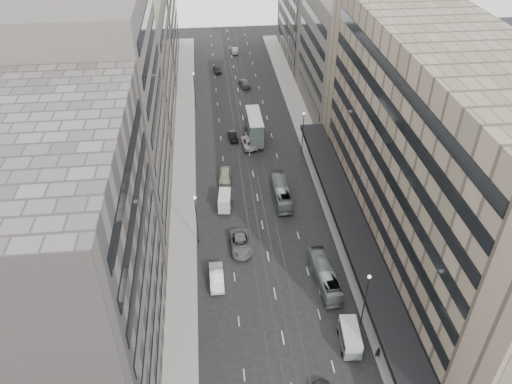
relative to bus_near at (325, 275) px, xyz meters
name	(u,v)px	position (x,y,z in m)	size (l,w,h in m)	color
ground	(276,299)	(-6.74, -2.20, -1.33)	(220.00, 220.00, 0.00)	black
sidewalk_right	(311,145)	(5.26, 35.30, -1.26)	(4.00, 125.00, 0.15)	gray
sidewalk_left	(184,152)	(-18.74, 35.30, -1.26)	(4.00, 125.00, 0.15)	gray
department_store	(437,158)	(14.72, 5.80, 13.61)	(19.20, 60.00, 30.00)	gray
building_right_mid	(347,55)	(14.76, 49.80, 10.67)	(15.00, 28.00, 24.00)	#554F4A
building_right_far	(318,3)	(14.76, 79.80, 12.67)	(15.00, 32.00, 28.00)	slate
building_left_a	(64,273)	(-28.24, -10.20, 13.67)	(15.00, 28.00, 30.00)	slate
building_left_b	(102,120)	(-28.24, 16.80, 15.67)	(15.00, 26.00, 34.00)	#554F4A
building_left_c	(127,73)	(-28.24, 43.80, 11.17)	(15.00, 28.00, 25.00)	#6B5E53
building_left_d	(141,12)	(-28.24, 76.80, 12.67)	(15.00, 38.00, 28.00)	slate
lamp_right_near	(366,295)	(2.96, -7.20, 3.87)	(0.44, 0.44, 8.32)	#262628
lamp_right_far	(303,128)	(2.96, 32.80, 3.87)	(0.44, 0.44, 8.32)	#262628
lamp_left_near	(196,214)	(-16.44, 9.80, 3.87)	(0.44, 0.44, 8.32)	#262628
lamp_left_far	(194,87)	(-16.44, 52.80, 3.87)	(0.44, 0.44, 8.32)	#262628
bus_near	(325,275)	(0.00, 0.00, 0.00)	(2.24, 9.57, 2.66)	gray
bus_far	(281,192)	(-2.99, 19.04, 0.03)	(2.28, 9.76, 2.72)	gray
double_decker	(254,127)	(-5.24, 38.75, 1.40)	(2.91, 9.29, 5.07)	slate
vw_microbus	(350,337)	(0.76, -10.03, 0.11)	(2.52, 4.94, 2.58)	#555A5C
panel_van	(225,200)	(-12.14, 17.60, 0.11)	(2.46, 4.36, 2.63)	beige
sedan_1	(217,277)	(-14.12, 1.64, -0.47)	(1.82, 5.22, 1.72)	silver
sedan_2	(241,244)	(-10.45, 7.92, -0.48)	(2.82, 6.11, 1.70)	#5F5F61
sedan_4	(225,176)	(-11.70, 25.34, -0.47)	(2.03, 5.05, 1.72)	#BEB89D
sedan_5	(233,136)	(-9.44, 39.20, -0.67)	(1.41, 4.05, 1.33)	black
sedan_6	(249,142)	(-6.54, 36.29, -0.54)	(2.62, 5.68, 1.58)	beige
sedan_7	(245,83)	(-4.97, 63.68, -0.58)	(2.11, 5.20, 1.51)	#595A5C
sedan_8	(217,69)	(-10.98, 72.73, -0.60)	(1.72, 4.28, 1.46)	black
sedan_9	(235,50)	(-5.72, 85.40, -0.60)	(1.55, 4.45, 1.47)	#BBB09B
pedestrian	(378,353)	(3.46, -12.10, -0.37)	(0.60, 0.39, 1.63)	black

